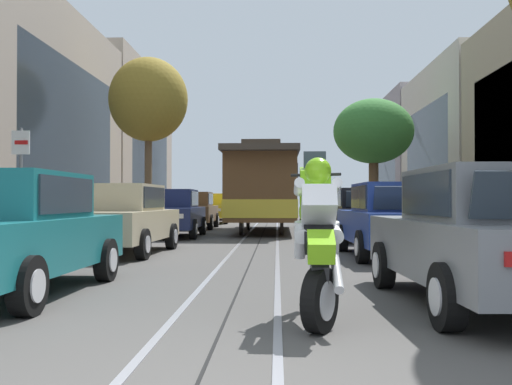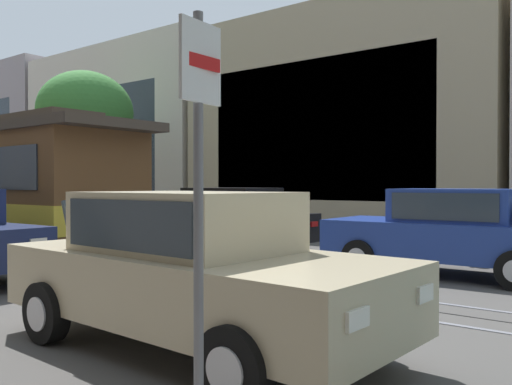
% 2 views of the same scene
% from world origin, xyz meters
% --- Properties ---
extents(ground_plane, '(160.00, 160.00, 0.00)m').
position_xyz_m(ground_plane, '(0.00, 18.75, 0.00)').
color(ground_plane, '#4C4947').
extents(trolley_track_rails, '(1.14, 54.87, 0.01)m').
position_xyz_m(trolley_track_rails, '(0.00, 21.43, 0.00)').
color(trolley_track_rails, gray).
rests_on(trolley_track_rails, ground).
extents(parked_car_teal_near_left, '(2.04, 4.38, 1.58)m').
position_xyz_m(parked_car_teal_near_left, '(-2.93, 4.17, 0.80)').
color(parked_car_teal_near_left, '#196B70').
rests_on(parked_car_teal_near_left, ground).
extents(parked_car_beige_second_left, '(2.12, 4.41, 1.58)m').
position_xyz_m(parked_car_beige_second_left, '(-3.03, 9.99, 0.80)').
color(parked_car_beige_second_left, '#C1B28E').
rests_on(parked_car_beige_second_left, ground).
extents(parked_car_navy_mid_left, '(2.06, 4.39, 1.58)m').
position_xyz_m(parked_car_navy_mid_left, '(-2.98, 16.19, 0.80)').
color(parked_car_navy_mid_left, '#19234C').
rests_on(parked_car_navy_mid_left, ground).
extents(parked_car_brown_fourth_left, '(2.03, 4.38, 1.58)m').
position_xyz_m(parked_car_brown_fourth_left, '(-3.12, 22.10, 0.80)').
color(parked_car_brown_fourth_left, brown).
rests_on(parked_car_brown_fourth_left, ground).
extents(parked_car_yellow_fifth_left, '(2.05, 4.38, 1.58)m').
position_xyz_m(parked_car_yellow_fifth_left, '(-3.02, 28.11, 0.80)').
color(parked_car_yellow_fifth_left, gold).
rests_on(parked_car_yellow_fifth_left, ground).
extents(parked_car_red_sixth_left, '(2.10, 4.41, 1.58)m').
position_xyz_m(parked_car_red_sixth_left, '(-3.13, 34.13, 0.80)').
color(parked_car_red_sixth_left, red).
rests_on(parked_car_red_sixth_left, ground).
extents(parked_car_grey_near_right, '(2.11, 4.41, 1.58)m').
position_xyz_m(parked_car_grey_near_right, '(2.92, 3.56, 0.80)').
color(parked_car_grey_near_right, slate).
rests_on(parked_car_grey_near_right, ground).
extents(parked_car_blue_second_right, '(2.09, 4.40, 1.58)m').
position_xyz_m(parked_car_blue_second_right, '(3.00, 9.40, 0.80)').
color(parked_car_blue_second_right, '#233D93').
rests_on(parked_car_blue_second_right, ground).
extents(parked_car_black_mid_right, '(2.01, 4.36, 1.58)m').
position_xyz_m(parked_car_black_mid_right, '(3.14, 14.84, 0.80)').
color(parked_car_black_mid_right, black).
rests_on(parked_car_black_mid_right, ground).
extents(street_tree_kerb_left_second, '(3.39, 3.11, 7.39)m').
position_xyz_m(street_tree_kerb_left_second, '(-5.03, 21.76, 5.54)').
color(street_tree_kerb_left_second, brown).
rests_on(street_tree_kerb_left_second, ground).
extents(street_tree_kerb_right_second, '(3.59, 3.07, 5.79)m').
position_xyz_m(street_tree_kerb_right_second, '(4.85, 23.16, 4.28)').
color(street_tree_kerb_right_second, brown).
rests_on(street_tree_kerb_right_second, ground).
extents(cable_car_trolley, '(2.63, 9.15, 3.28)m').
position_xyz_m(cable_car_trolley, '(0.00, 19.21, 1.66)').
color(cable_car_trolley, brown).
rests_on(cable_car_trolley, ground).
extents(motorcycle_with_rider, '(0.52, 1.87, 1.74)m').
position_xyz_m(motorcycle_with_rider, '(0.93, 2.61, 0.91)').
color(motorcycle_with_rider, black).
rests_on(motorcycle_with_rider, ground).
extents(pedestrian_on_left_pavement, '(0.55, 0.24, 1.63)m').
position_xyz_m(pedestrian_on_left_pavement, '(-6.35, 22.43, 0.92)').
color(pedestrian_on_left_pavement, '#4C4233').
rests_on(pedestrian_on_left_pavement, ground).
extents(fire_hydrant, '(0.40, 0.22, 0.84)m').
position_xyz_m(fire_hydrant, '(4.50, 9.59, 0.42)').
color(fire_hydrant, '#B2B2B7').
rests_on(fire_hydrant, ground).
extents(street_sign_post, '(0.36, 0.08, 2.68)m').
position_xyz_m(street_sign_post, '(-4.64, 8.37, 1.67)').
color(street_sign_post, slate).
rests_on(street_sign_post, ground).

